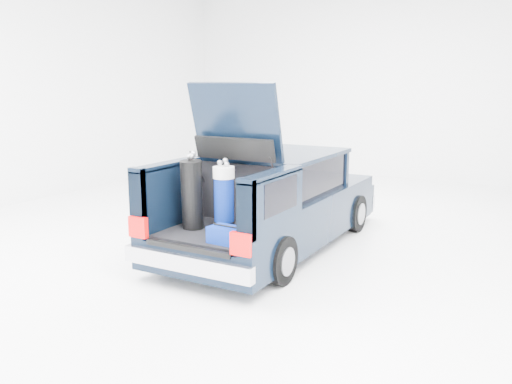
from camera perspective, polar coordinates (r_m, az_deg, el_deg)
The scene contains 6 objects.
ground at distance 8.34m, azimuth 1.69°, elevation -5.74°, with size 14.00×14.00×0.00m, color white.
car at distance 8.26m, azimuth 2.06°, elevation -1.09°, with size 1.87×4.65×2.47m.
red_suitcase at distance 6.99m, azimuth 0.65°, elevation -1.64°, with size 0.38×0.26×0.60m.
black_golf_bag at distance 7.01m, azimuth -6.75°, elevation -0.26°, with size 0.37×0.40×1.00m.
blue_golf_bag at distance 6.96m, azimuth -3.39°, elevation -0.57°, with size 0.28×0.28×0.93m.
blue_duffel at distance 6.43m, azimuth -3.12°, elevation -4.53°, with size 0.43×0.29×0.22m.
Camera 1 is at (3.68, -7.07, 2.47)m, focal length 38.00 mm.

